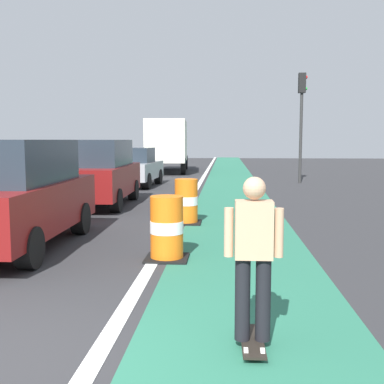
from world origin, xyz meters
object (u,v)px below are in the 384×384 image
traffic_barrel_front (167,229)px  delivery_truck_down_block (168,143)px  traffic_barrel_mid (186,202)px  parked_sedan_third (134,167)px  parked_suv_nearest (15,194)px  parked_suv_second (99,172)px  skateboarder_on_lane (253,257)px  traffic_light_corner (302,108)px

traffic_barrel_front → delivery_truck_down_block: delivery_truck_down_block is taller
traffic_barrel_mid → delivery_truck_down_block: size_ratio=0.14×
traffic_barrel_mid → delivery_truck_down_block: bearing=98.2°
traffic_barrel_mid → parked_sedan_third: bearing=108.3°
traffic_barrel_mid → delivery_truck_down_block: 18.90m
parked_suv_nearest → parked_suv_second: 5.96m
skateboarder_on_lane → parked_suv_nearest: (-4.21, 4.06, 0.12)m
traffic_light_corner → skateboarder_on_lane: bearing=-100.1°
traffic_barrel_front → traffic_barrel_mid: (0.04, 3.56, 0.00)m
parked_sedan_third → traffic_light_corner: size_ratio=0.82×
parked_suv_nearest → delivery_truck_down_block: size_ratio=0.60×
traffic_barrel_front → parked_suv_second: bearing=113.9°
skateboarder_on_lane → traffic_barrel_mid: (-1.23, 6.97, -0.38)m
traffic_barrel_mid → traffic_light_corner: 12.42m
parked_suv_nearest → parked_sedan_third: size_ratio=1.11×
parked_suv_nearest → parked_suv_second: size_ratio=1.00×
skateboarder_on_lane → delivery_truck_down_block: bearing=98.7°
parked_suv_nearest → traffic_barrel_mid: (2.98, 2.92, -0.50)m
parked_sedan_third → delivery_truck_down_block: bearing=87.8°
skateboarder_on_lane → delivery_truck_down_block: size_ratio=0.22×
skateboarder_on_lane → traffic_light_corner: traffic_light_corner is taller
parked_suv_second → traffic_barrel_front: size_ratio=4.25×
parked_suv_nearest → traffic_barrel_mid: parked_suv_nearest is taller
parked_suv_nearest → skateboarder_on_lane: bearing=-44.0°
delivery_truck_down_block → traffic_barrel_front: bearing=-83.2°
skateboarder_on_lane → traffic_light_corner: 18.65m
parked_suv_second → traffic_barrel_mid: bearing=-45.7°
parked_suv_nearest → parked_suv_second: same height
parked_suv_nearest → delivery_truck_down_block: (0.29, 21.58, 0.81)m
traffic_barrel_front → delivery_truck_down_block: (-2.65, 22.22, 1.31)m
skateboarder_on_lane → parked_sedan_third: size_ratio=0.40×
parked_sedan_third → traffic_barrel_front: size_ratio=3.84×
parked_suv_second → skateboarder_on_lane: bearing=-67.3°
skateboarder_on_lane → parked_suv_nearest: 5.84m
skateboarder_on_lane → parked_suv_second: size_ratio=0.36×
traffic_light_corner → traffic_barrel_front: bearing=-106.9°
traffic_barrel_mid → delivery_truck_down_block: delivery_truck_down_block is taller
parked_suv_second → traffic_light_corner: bearing=47.7°
traffic_barrel_front → traffic_light_corner: size_ratio=0.21×
traffic_barrel_mid → traffic_light_corner: size_ratio=0.21×
parked_suv_nearest → traffic_barrel_front: parked_suv_nearest is taller
parked_suv_second → traffic_barrel_mid: size_ratio=4.25×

